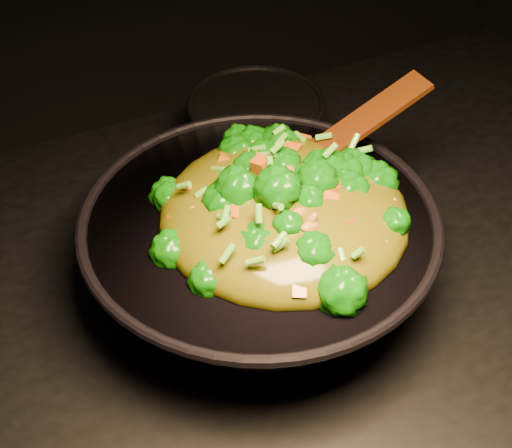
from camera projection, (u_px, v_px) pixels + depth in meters
name	position (u px, v px, depth m)	size (l,w,h in m)	color
wok	(260.00, 255.00, 0.94)	(0.41, 0.41, 0.11)	black
stir_fry	(285.00, 185.00, 0.87)	(0.29, 0.29, 0.10)	#0F5D06
spatula	(337.00, 140.00, 0.95)	(0.26, 0.04, 0.01)	#381907
back_pot	(256.00, 131.00, 1.14)	(0.19, 0.19, 0.11)	black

